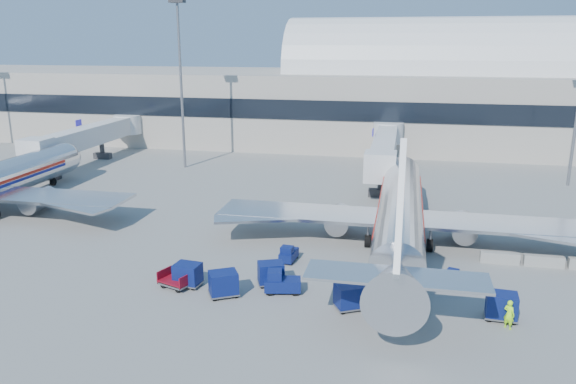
% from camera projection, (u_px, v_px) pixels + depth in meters
% --- Properties ---
extents(ground, '(260.00, 260.00, 0.00)m').
position_uv_depth(ground, '(275.00, 255.00, 46.61)').
color(ground, gray).
rests_on(ground, ground).
extents(terminal, '(170.00, 28.15, 21.00)m').
position_uv_depth(terminal, '(272.00, 97.00, 100.21)').
color(terminal, '#B2AA9E').
rests_on(terminal, ground).
extents(airliner_main, '(32.00, 37.26, 12.07)m').
position_uv_depth(airliner_main, '(400.00, 213.00, 48.11)').
color(airliner_main, silver).
rests_on(airliner_main, ground).
extents(jetbridge_near, '(4.40, 27.50, 6.25)m').
position_uv_depth(jetbridge_near, '(385.00, 146.00, 73.17)').
color(jetbridge_near, silver).
rests_on(jetbridge_near, ground).
extents(jetbridge_mid, '(4.40, 27.50, 6.25)m').
position_uv_depth(jetbridge_mid, '(93.00, 135.00, 81.52)').
color(jetbridge_mid, silver).
rests_on(jetbridge_mid, ground).
extents(mast_west, '(2.00, 1.20, 22.60)m').
position_uv_depth(mast_west, '(180.00, 59.00, 75.05)').
color(mast_west, slate).
rests_on(mast_west, ground).
extents(barrier_near, '(3.00, 0.55, 0.90)m').
position_uv_depth(barrier_near, '(500.00, 258.00, 44.80)').
color(barrier_near, '#9E9E96').
rests_on(barrier_near, ground).
extents(barrier_mid, '(3.00, 0.55, 0.90)m').
position_uv_depth(barrier_mid, '(544.00, 261.00, 44.15)').
color(barrier_mid, '#9E9E96').
rests_on(barrier_mid, ground).
extents(tug_lead, '(2.75, 1.75, 1.66)m').
position_uv_depth(tug_lead, '(281.00, 282.00, 39.53)').
color(tug_lead, '#0B1754').
rests_on(tug_lead, ground).
extents(tug_right, '(2.25, 1.59, 1.33)m').
position_uv_depth(tug_right, '(457.00, 280.00, 40.29)').
color(tug_right, '#0B1754').
rests_on(tug_right, ground).
extents(tug_left, '(1.29, 2.25, 1.40)m').
position_uv_depth(tug_left, '(288.00, 254.00, 45.14)').
color(tug_left, '#0B1754').
rests_on(tug_left, ground).
extents(cart_train_a, '(2.32, 2.07, 1.69)m').
position_uv_depth(cart_train_a, '(271.00, 273.00, 40.76)').
color(cart_train_a, '#0B1754').
rests_on(cart_train_a, ground).
extents(cart_train_b, '(2.51, 2.32, 1.77)m').
position_uv_depth(cart_train_b, '(224.00, 283.00, 38.92)').
color(cart_train_b, '#0B1754').
rests_on(cart_train_b, ground).
extents(cart_train_c, '(2.08, 1.68, 1.70)m').
position_uv_depth(cart_train_c, '(188.00, 274.00, 40.55)').
color(cart_train_c, '#0B1754').
rests_on(cart_train_c, ground).
extents(cart_solo_near, '(2.42, 2.24, 1.72)m').
position_uv_depth(cart_solo_near, '(350.00, 296.00, 37.05)').
color(cart_solo_near, '#0B1754').
rests_on(cart_solo_near, ground).
extents(cart_solo_far, '(2.09, 1.66, 1.76)m').
position_uv_depth(cart_solo_far, '(502.00, 306.00, 35.67)').
color(cart_solo_far, '#0B1754').
rests_on(cart_solo_far, ground).
extents(cart_open_red, '(2.63, 2.23, 0.60)m').
position_uv_depth(cart_open_red, '(176.00, 282.00, 40.39)').
color(cart_open_red, slate).
rests_on(cart_open_red, ground).
extents(ramp_worker, '(0.82, 0.78, 1.89)m').
position_uv_depth(ramp_worker, '(509.00, 314.00, 34.52)').
color(ramp_worker, '#A2FF1A').
rests_on(ramp_worker, ground).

